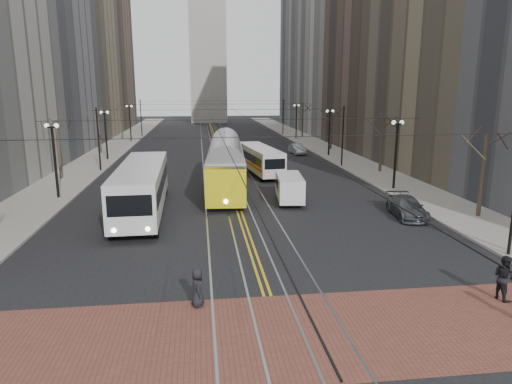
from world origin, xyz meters
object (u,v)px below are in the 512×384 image
object	(u,v)px
transit_bus	(142,189)
cargo_van	(289,189)
sedan_grey	(267,158)
pedestrian_c	(504,277)
pedestrian_a	(198,288)
sedan_parked	(407,207)
streetcar	(226,169)
rear_bus	(260,161)
sedan_silver	(297,149)

from	to	relation	value
transit_bus	cargo_van	bearing A→B (deg)	8.33
sedan_grey	pedestrian_c	distance (m)	34.98
pedestrian_a	pedestrian_c	distance (m)	12.39
pedestrian_c	transit_bus	bearing A→B (deg)	36.45
sedan_parked	pedestrian_a	xyz separation A→B (m)	(-13.95, -11.35, 0.13)
transit_bus	streetcar	bearing A→B (deg)	46.24
cargo_van	transit_bus	bearing A→B (deg)	-164.94
streetcar	cargo_van	distance (m)	6.69
transit_bus	streetcar	distance (m)	9.07
cargo_van	sedan_grey	xyz separation A→B (m)	(0.90, 17.58, -0.22)
sedan_parked	pedestrian_a	world-z (taller)	pedestrian_a
transit_bus	cargo_van	distance (m)	10.80
sedan_parked	pedestrian_a	size ratio (longest dim) A/B	2.94
streetcar	pedestrian_c	bearing A→B (deg)	-62.10
streetcar	sedan_parked	xyz separation A→B (m)	(11.58, -9.74, -1.13)
pedestrian_a	pedestrian_c	bearing A→B (deg)	-98.74
transit_bus	cargo_van	world-z (taller)	transit_bus
cargo_van	rear_bus	bearing A→B (deg)	98.28
sedan_grey	sedan_silver	world-z (taller)	sedan_grey
sedan_grey	pedestrian_a	distance (m)	34.66
transit_bus	pedestrian_a	distance (m)	14.92
transit_bus	sedan_silver	size ratio (longest dim) A/B	3.35
sedan_silver	streetcar	bearing A→B (deg)	-121.71
cargo_van	sedan_parked	xyz separation A→B (m)	(7.08, -4.85, -0.37)
rear_bus	sedan_grey	bearing A→B (deg)	67.42
rear_bus	sedan_grey	world-z (taller)	rear_bus
sedan_silver	sedan_parked	bearing A→B (deg)	-93.06
transit_bus	pedestrian_c	world-z (taller)	transit_bus
sedan_silver	pedestrian_c	distance (m)	42.96
sedan_silver	pedestrian_a	size ratio (longest dim) A/B	2.59
streetcar	sedan_parked	bearing A→B (deg)	-36.60
sedan_parked	cargo_van	bearing A→B (deg)	151.67
streetcar	pedestrian_a	distance (m)	21.25
rear_bus	sedan_grey	size ratio (longest dim) A/B	2.15
sedan_grey	streetcar	bearing A→B (deg)	-107.67
streetcar	sedan_parked	world-z (taller)	streetcar
cargo_van	pedestrian_a	size ratio (longest dim) A/B	3.01
cargo_van	sedan_silver	world-z (taller)	cargo_van
rear_bus	sedan_silver	size ratio (longest dim) A/B	2.57
sedan_grey	pedestrian_a	size ratio (longest dim) A/B	3.09
cargo_van	pedestrian_a	distance (m)	17.60
sedan_silver	sedan_grey	bearing A→B (deg)	-127.11
streetcar	rear_bus	xyz separation A→B (m)	(3.91, 7.29, -0.44)
sedan_grey	rear_bus	bearing A→B (deg)	-100.09
transit_bus	sedan_silver	bearing A→B (deg)	57.53
sedan_grey	transit_bus	bearing A→B (deg)	-115.37
transit_bus	rear_bus	bearing A→B (deg)	53.07
sedan_silver	rear_bus	bearing A→B (deg)	-121.01
sedan_grey	pedestrian_a	xyz separation A→B (m)	(-7.77, -33.78, -0.03)
transit_bus	rear_bus	xyz separation A→B (m)	(10.04, 13.97, -0.34)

